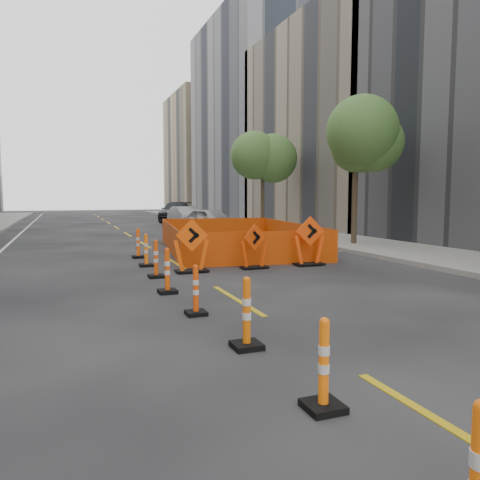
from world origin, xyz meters
name	(u,v)px	position (x,y,z in m)	size (l,w,h in m)	color
ground_plane	(340,362)	(0.00, 0.00, 0.00)	(140.00, 140.00, 0.00)	black
sidewalk_right	(365,244)	(9.00, 12.00, 0.07)	(4.00, 90.00, 0.15)	gray
bld_right_c	(362,129)	(17.00, 23.80, 7.00)	(12.00, 16.00, 14.00)	gray
bld_right_d	(269,121)	(17.00, 40.20, 10.00)	(12.00, 18.00, 20.00)	gray
bld_right_e	(215,154)	(17.00, 58.60, 8.00)	(12.00, 14.00, 16.00)	tan
tree_r_b	(356,141)	(8.40, 12.00, 4.53)	(2.80, 2.80, 5.95)	#382B1E
tree_r_c	(263,159)	(8.40, 22.00, 4.53)	(2.80, 2.80, 5.95)	#382B1E
channelizer_2	(324,364)	(-0.94, -1.14, 0.49)	(0.39, 0.39, 0.99)	orange
channelizer_3	(247,313)	(-0.96, 0.98, 0.53)	(0.42, 0.42, 1.06)	#DF5D09
channelizer_4	(196,290)	(-1.15, 3.09, 0.47)	(0.37, 0.37, 0.95)	#E64209
channelizer_5	(167,270)	(-1.24, 5.21, 0.52)	(0.41, 0.41, 1.05)	#DF4609
channelizer_6	(156,259)	(-1.10, 7.32, 0.52)	(0.41, 0.41, 1.03)	#D74309
channelizer_7	(146,250)	(-1.02, 9.44, 0.52)	(0.41, 0.41, 1.04)	#FF670A
channelizer_8	(138,243)	(-0.95, 11.55, 0.53)	(0.42, 0.42, 1.06)	#FF510A
chevron_sign_left	(192,246)	(0.02, 7.81, 0.77)	(1.03, 0.62, 1.55)	#F9520A
chevron_sign_center	(254,246)	(1.99, 7.84, 0.69)	(0.92, 0.55, 1.37)	#DA3C09
chevron_sign_right	(309,241)	(3.87, 7.80, 0.79)	(1.05, 0.63, 1.58)	#F2410A
safety_fence	(233,237)	(3.07, 12.68, 0.55)	(5.13, 8.73, 1.09)	#FF660D
parked_car_near	(211,220)	(4.73, 21.26, 0.75)	(1.78, 4.42, 1.51)	#B7B7B9
parked_car_mid	(186,216)	(4.95, 28.15, 0.71)	(1.50, 4.30, 1.42)	gray
parked_car_far	(176,212)	(5.56, 33.80, 0.84)	(2.35, 5.79, 1.68)	black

